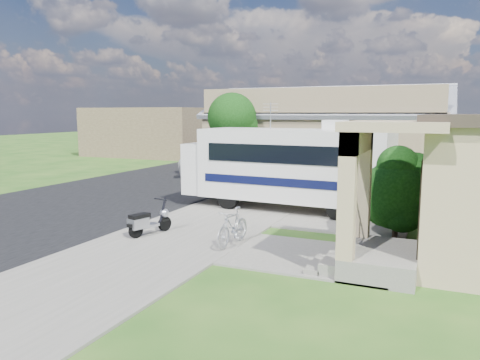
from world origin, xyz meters
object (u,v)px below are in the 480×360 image
at_px(shrub, 399,192).
at_px(van, 264,151).
at_px(motorhome, 287,165).
at_px(scooter, 147,222).
at_px(pickup_truck, 220,160).
at_px(garden_hose, 348,250).
at_px(bicycle, 233,229).

bearing_deg(shrub, van, 121.22).
xyz_separation_m(motorhome, scooter, (-2.47, -5.39, -1.23)).
height_order(scooter, pickup_truck, pickup_truck).
height_order(scooter, garden_hose, scooter).
xyz_separation_m(van, garden_hose, (10.03, -20.22, -0.75)).
relative_size(shrub, scooter, 1.77).
bearing_deg(scooter, pickup_truck, 123.49).
bearing_deg(motorhome, shrub, -30.07).
height_order(scooter, bicycle, scooter).
distance_m(pickup_truck, garden_hose, 16.31).
distance_m(scooter, garden_hose, 5.70).
bearing_deg(garden_hose, pickup_truck, 127.77).
bearing_deg(bicycle, shrub, 37.23).
bearing_deg(bicycle, pickup_truck, 121.03).
relative_size(bicycle, van, 0.29).
distance_m(motorhome, van, 17.01).
bearing_deg(pickup_truck, van, -94.94).
height_order(bicycle, pickup_truck, pickup_truck).
height_order(shrub, van, shrub).
bearing_deg(van, motorhome, -56.68).
distance_m(van, garden_hose, 22.58).
distance_m(motorhome, pickup_truck, 10.68).
height_order(motorhome, garden_hose, motorhome).
bearing_deg(shrub, motorhome, 147.45).
height_order(motorhome, pickup_truck, motorhome).
distance_m(shrub, pickup_truck, 15.48).
bearing_deg(motorhome, scooter, -112.13).
relative_size(motorhome, scooter, 5.10).
bearing_deg(pickup_truck, scooter, 102.33).
bearing_deg(bicycle, scooter, -175.06).
bearing_deg(motorhome, garden_hose, -53.32).
height_order(pickup_truck, garden_hose, pickup_truck).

